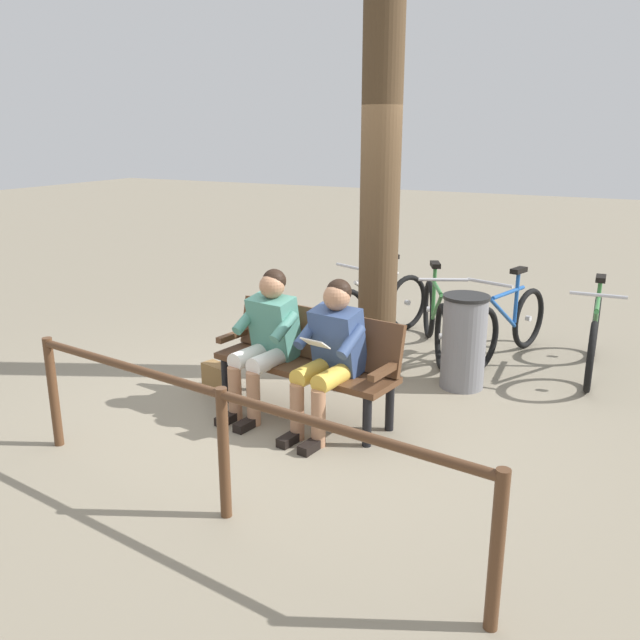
# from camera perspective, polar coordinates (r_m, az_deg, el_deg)

# --- Properties ---
(ground_plane) EXTENTS (40.00, 40.00, 0.00)m
(ground_plane) POSITION_cam_1_polar(r_m,az_deg,el_deg) (5.66, -2.20, -7.85)
(ground_plane) COLOR gray
(bench) EXTENTS (1.65, 0.71, 0.87)m
(bench) POSITION_cam_1_polar(r_m,az_deg,el_deg) (5.46, -0.93, -3.04)
(bench) COLOR #51331E
(bench) RESTS_ON ground
(person_reading) EXTENTS (0.53, 0.81, 1.20)m
(person_reading) POSITION_cam_1_polar(r_m,az_deg,el_deg) (5.11, 0.88, -2.56)
(person_reading) COLOR #334772
(person_reading) RESTS_ON ground
(person_companion) EXTENTS (0.53, 0.81, 1.20)m
(person_companion) POSITION_cam_1_polar(r_m,az_deg,el_deg) (5.48, -4.63, -1.30)
(person_companion) COLOR #4C8C7A
(person_companion) RESTS_ON ground
(handbag) EXTENTS (0.33, 0.21, 0.24)m
(handbag) POSITION_cam_1_polar(r_m,az_deg,el_deg) (6.14, -8.80, -4.85)
(handbag) COLOR olive
(handbag) RESTS_ON ground
(tree_trunk) EXTENTS (0.36, 0.36, 3.86)m
(tree_trunk) POSITION_cam_1_polar(r_m,az_deg,el_deg) (6.08, 5.24, 12.59)
(tree_trunk) COLOR #4C3823
(tree_trunk) RESTS_ON ground
(litter_bin) EXTENTS (0.42, 0.42, 0.87)m
(litter_bin) POSITION_cam_1_polar(r_m,az_deg,el_deg) (6.17, 12.27, -1.83)
(litter_bin) COLOR slate
(litter_bin) RESTS_ON ground
(bicycle_black) EXTENTS (0.48, 1.68, 0.94)m
(bicycle_black) POSITION_cam_1_polar(r_m,az_deg,el_deg) (6.91, 22.48, -1.43)
(bicycle_black) COLOR black
(bicycle_black) RESTS_ON ground
(bicycle_silver) EXTENTS (0.61, 1.63, 0.94)m
(bicycle_silver) POSITION_cam_1_polar(r_m,az_deg,el_deg) (7.04, 15.71, -0.48)
(bicycle_silver) COLOR black
(bicycle_silver) RESTS_ON ground
(bicycle_orange) EXTENTS (0.78, 1.55, 0.94)m
(bicycle_orange) POSITION_cam_1_polar(r_m,az_deg,el_deg) (7.11, 9.88, 0.07)
(bicycle_orange) COLOR black
(bicycle_orange) RESTS_ON ground
(bicycle_red) EXTENTS (0.71, 1.59, 0.94)m
(bicycle_red) POSITION_cam_1_polar(r_m,az_deg,el_deg) (7.48, 4.99, 1.06)
(bicycle_red) COLOR black
(bicycle_red) RESTS_ON ground
(railing_fence) EXTENTS (3.43, 0.51, 0.85)m
(railing_fence) POSITION_cam_1_polar(r_m,az_deg,el_deg) (4.02, -8.38, -9.09)
(railing_fence) COLOR #51331E
(railing_fence) RESTS_ON ground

